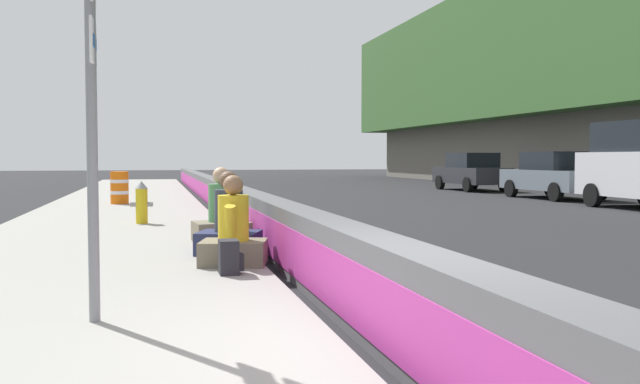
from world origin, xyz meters
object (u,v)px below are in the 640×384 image
Objects in this scene: backpack at (230,257)px; parked_car_midline at (471,172)px; construction_barrel at (119,187)px; seated_person_middle at (229,228)px; parked_car_fourth at (554,175)px; seated_person_rear at (221,218)px; route_sign_post at (92,68)px; fire_hydrant at (142,202)px; seated_person_foreground at (233,237)px.

parked_car_midline reaches higher than backpack.
construction_barrel reaches higher than backpack.
seated_person_middle reaches higher than construction_barrel.
backpack is at bearing 137.50° from parked_car_fourth.
parked_car_fourth is at bearing -49.14° from seated_person_rear.
seated_person_rear is 3.18m from backpack.
route_sign_post is 22.11m from parked_car_fourth.
parked_car_midline is (6.59, 0.08, 0.00)m from parked_car_fourth.
seated_person_rear is at bearing 144.05° from parked_car_midline.
parked_car_fourth is at bearing -179.31° from parked_car_midline.
construction_barrel reaches higher than fire_hydrant.
construction_barrel is 16.94m from parked_car_midline.
construction_barrel is (10.00, 2.04, 0.10)m from seated_person_rear.
route_sign_post reaches higher than parked_car_fourth.
seated_person_foreground is at bearing -27.36° from route_sign_post.
backpack is 0.09× the size of parked_car_midline.
seated_person_rear is at bearing -1.81° from seated_person_foreground.
seated_person_foreground is at bearing 177.31° from seated_person_middle.
seated_person_rear reaches higher than seated_person_foreground.
seated_person_foreground is 0.25× the size of parked_car_midline.
seated_person_rear is 17.24m from parked_car_fourth.
backpack is at bearing -172.05° from construction_barrel.
fire_hydrant is at bearing 135.19° from parked_car_midline.
parked_car_midline reaches higher than seated_person_rear.
route_sign_post is 3.14m from backpack.
seated_person_foreground is 2.46m from seated_person_rear.
route_sign_post is 3.08× the size of seated_person_middle.
route_sign_post is 3.62m from seated_person_foreground.
route_sign_post is 4.09× the size of fire_hydrant.
parked_car_fourth is (14.45, -13.24, 0.53)m from backpack.
backpack is at bearing 174.32° from seated_person_middle.
route_sign_post is 15.38m from construction_barrel.
seated_person_rear is at bearing -3.65° from backpack.
construction_barrel is at bearing 11.53° from seated_person_rear.
seated_person_foreground is 12.62m from construction_barrel.
fire_hydrant is at bearing 20.40° from seated_person_rear.
parked_car_fourth is (12.72, -13.07, 0.36)m from seated_person_middle.
parked_car_fourth is at bearing -42.50° from backpack.
fire_hydrant is at bearing 14.45° from seated_person_middle.
construction_barrel is at bearing 94.85° from parked_car_fourth.
parked_car_midline reaches higher than construction_barrel.
parked_car_fourth is at bearing -61.55° from fire_hydrant.
fire_hydrant is 6.53m from construction_barrel.
construction_barrel is at bearing 8.95° from seated_person_foreground.
parked_car_fourth reaches higher than seated_person_middle.
seated_person_rear is at bearing -159.60° from fire_hydrant.
seated_person_middle reaches higher than fire_hydrant.
fire_hydrant is 20.24m from parked_car_midline.
parked_car_fourth and parked_car_midline have the same top height.
construction_barrel is (15.29, 0.50, -1.61)m from route_sign_post.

